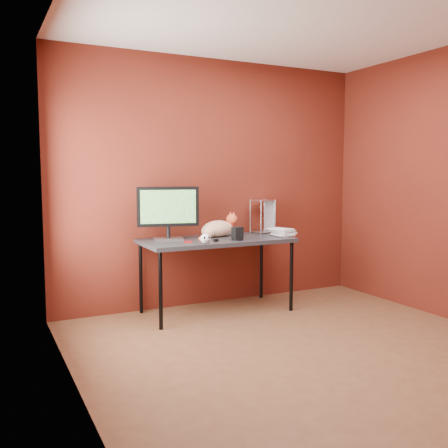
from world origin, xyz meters
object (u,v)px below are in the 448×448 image
desk (217,244)px  skull_mug (205,239)px  monitor (168,210)px  speaker (237,234)px  book_stack (277,192)px  cat (218,228)px

desk → skull_mug: size_ratio=15.28×
monitor → skull_mug: size_ratio=6.10×
skull_mug → speaker: bearing=20.9°
monitor → speaker: bearing=-15.0°
book_stack → desk: bearing=169.5°
speaker → book_stack: 0.64m
monitor → cat: 0.58m
monitor → desk: bearing=-1.4°
cat → book_stack: 0.71m
speaker → book_stack: bearing=3.4°
monitor → skull_mug: 0.52m
speaker → book_stack: (0.50, 0.08, 0.40)m
desk → monitor: bearing=166.4°
cat → speaker: size_ratio=3.96×
desk → cat: cat is taller
skull_mug → book_stack: bearing=18.1°
cat → monitor: bearing=170.2°
monitor → book_stack: (1.10, -0.23, 0.16)m
cat → skull_mug: (-0.33, -0.41, -0.04)m
desk → monitor: monitor is taller
desk → skull_mug: (-0.25, -0.29, 0.10)m
cat → book_stack: book_stack is taller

